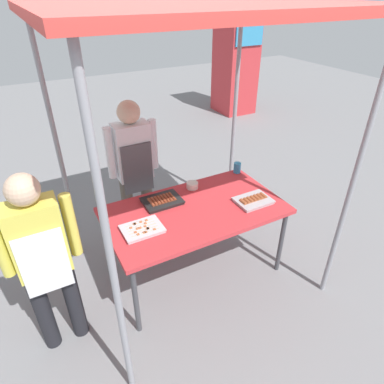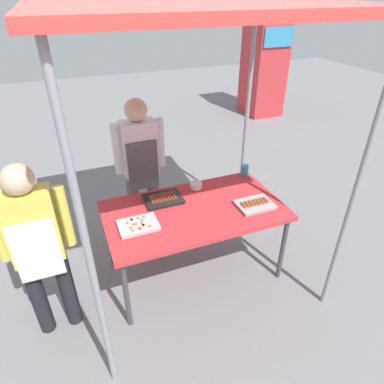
% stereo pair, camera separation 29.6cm
% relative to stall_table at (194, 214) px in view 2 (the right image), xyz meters
% --- Properties ---
extents(ground_plane, '(18.00, 18.00, 0.00)m').
position_rel_stall_table_xyz_m(ground_plane, '(0.00, 0.00, -0.70)').
color(ground_plane, slate).
extents(stall_table, '(1.60, 0.90, 0.75)m').
position_rel_stall_table_xyz_m(stall_table, '(0.00, 0.00, 0.00)').
color(stall_table, '#C63338').
rests_on(stall_table, ground).
extents(stall_canopy, '(2.10, 1.80, 2.37)m').
position_rel_stall_table_xyz_m(stall_canopy, '(0.00, 0.00, 1.56)').
color(stall_canopy, gray).
rests_on(stall_canopy, ground).
extents(tray_grilled_sausages, '(0.35, 0.26, 0.05)m').
position_rel_stall_table_xyz_m(tray_grilled_sausages, '(-0.22, 0.23, 0.07)').
color(tray_grilled_sausages, black).
rests_on(tray_grilled_sausages, stall_table).
extents(tray_meat_skewers, '(0.33, 0.24, 0.04)m').
position_rel_stall_table_xyz_m(tray_meat_skewers, '(-0.53, -0.07, 0.07)').
color(tray_meat_skewers, silver).
rests_on(tray_meat_skewers, stall_table).
extents(tray_pork_links, '(0.32, 0.25, 0.05)m').
position_rel_stall_table_xyz_m(tray_pork_links, '(0.53, -0.16, 0.07)').
color(tray_pork_links, '#ADADB2').
rests_on(tray_pork_links, stall_table).
extents(condiment_bowl, '(0.12, 0.12, 0.06)m').
position_rel_stall_table_xyz_m(condiment_bowl, '(0.15, 0.33, 0.08)').
color(condiment_bowl, silver).
rests_on(condiment_bowl, stall_table).
extents(drink_cup_near_edge, '(0.08, 0.08, 0.11)m').
position_rel_stall_table_xyz_m(drink_cup_near_edge, '(0.73, 0.39, 0.11)').
color(drink_cup_near_edge, '#338CBF').
rests_on(drink_cup_near_edge, stall_table).
extents(vendor_woman, '(0.52, 0.23, 1.59)m').
position_rel_stall_table_xyz_m(vendor_woman, '(-0.29, 0.72, 0.24)').
color(vendor_woman, '#595147').
rests_on(vendor_woman, ground).
extents(customer_nearby, '(0.52, 0.22, 1.52)m').
position_rel_stall_table_xyz_m(customer_nearby, '(-1.28, -0.18, 0.20)').
color(customer_nearby, black).
rests_on(customer_nearby, ground).
extents(neighbor_stall_left, '(0.71, 0.82, 2.02)m').
position_rel_stall_table_xyz_m(neighbor_stall_left, '(3.21, 4.02, 0.31)').
color(neighbor_stall_left, '#C63338').
rests_on(neighbor_stall_left, ground).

